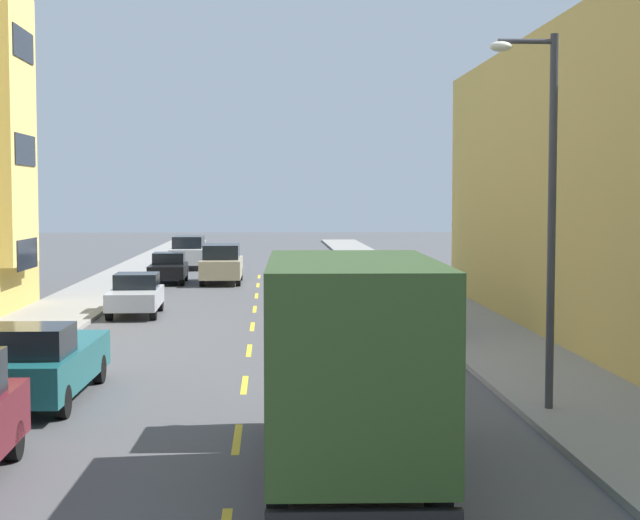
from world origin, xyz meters
TOP-DOWN VIEW (x-y plane):
  - ground_plane at (0.00, 30.00)m, footprint 160.00×160.00m
  - sidewalk_left at (-7.10, 28.00)m, footprint 3.20×120.00m
  - sidewalk_right at (7.10, 28.00)m, footprint 3.20×120.00m
  - lane_centerline_dashes at (0.00, 24.50)m, footprint 0.14×47.20m
  - street_lamp at (5.96, 13.60)m, footprint 1.35×0.28m
  - delivery_box_truck at (1.79, 9.48)m, footprint 2.55×7.09m
  - parked_suv_white at (-4.25, 53.18)m, footprint 1.97×4.81m
  - parked_pickup_teal at (-4.30, 15.43)m, footprint 2.12×5.34m
  - parked_hatchback_silver at (-4.28, 30.31)m, footprint 1.84×4.04m
  - parked_hatchback_black at (-4.44, 43.40)m, footprint 1.85×4.04m
  - parked_wagon_charcoal at (4.34, 36.58)m, footprint 1.91×4.73m
  - parked_pickup_navy at (4.40, 25.64)m, footprint 2.09×5.33m
  - parked_hatchback_orange at (4.39, 30.80)m, footprint 1.80×4.02m
  - moving_champagne_sedan at (-1.80, 43.19)m, footprint 1.95×4.80m

SIDE VIEW (x-z plane):
  - ground_plane at x=0.00m, z-range 0.00..0.00m
  - lane_centerline_dashes at x=0.00m, z-range 0.00..0.01m
  - sidewalk_left at x=-7.10m, z-range 0.00..0.14m
  - sidewalk_right at x=7.10m, z-range 0.00..0.14m
  - parked_hatchback_silver at x=-4.28m, z-range 0.01..1.51m
  - parked_hatchback_black at x=-4.44m, z-range 0.01..1.51m
  - parked_hatchback_orange at x=4.39m, z-range 0.01..1.51m
  - parked_wagon_charcoal at x=4.34m, z-range 0.05..1.55m
  - parked_pickup_teal at x=-4.30m, z-range -0.04..1.69m
  - parked_pickup_navy at x=4.40m, z-range -0.04..1.69m
  - parked_suv_white at x=-4.25m, z-range 0.02..1.95m
  - moving_champagne_sedan at x=-1.80m, z-range 0.02..1.95m
  - delivery_box_truck at x=1.79m, z-range 0.21..3.63m
  - street_lamp at x=5.96m, z-range 0.69..8.01m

